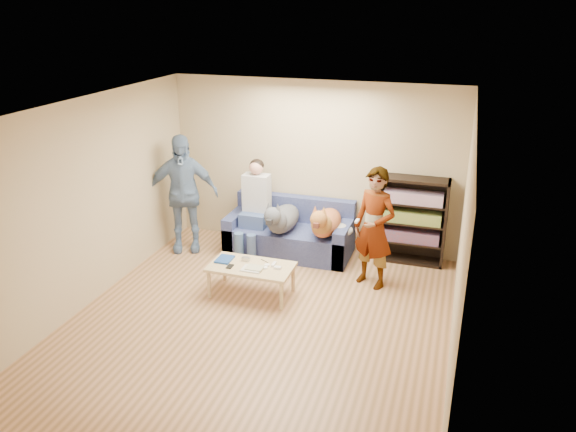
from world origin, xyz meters
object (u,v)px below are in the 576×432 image
(dog_tan, at_px, (325,223))
(bookshelf, at_px, (412,218))
(sofa, at_px, (290,235))
(dog_gray, at_px, (281,219))
(person_standing_right, at_px, (374,228))
(coffee_table, at_px, (251,269))
(notebook_blue, at_px, (225,259))
(camera_silver, at_px, (246,259))
(person_seated, at_px, (255,204))
(person_standing_left, at_px, (182,194))

(dog_tan, xyz_separation_m, bookshelf, (1.20, 0.44, 0.05))
(sofa, relative_size, dog_gray, 1.52)
(person_standing_right, relative_size, sofa, 0.88)
(person_standing_right, height_order, coffee_table, person_standing_right)
(notebook_blue, relative_size, sofa, 0.14)
(notebook_blue, relative_size, camera_silver, 2.36)
(dog_gray, bearing_deg, person_standing_right, -16.52)
(camera_silver, height_order, dog_gray, dog_gray)
(dog_gray, relative_size, bookshelf, 0.96)
(coffee_table, bearing_deg, dog_gray, 88.88)
(notebook_blue, height_order, sofa, sofa)
(camera_silver, bearing_deg, coffee_table, -45.00)
(person_standing_right, relative_size, dog_tan, 1.43)
(notebook_blue, xyz_separation_m, dog_gray, (0.42, 1.15, 0.20))
(person_seated, bearing_deg, dog_gray, -15.43)
(dog_gray, bearing_deg, sofa, 77.87)
(dog_tan, relative_size, bookshelf, 0.89)
(camera_silver, bearing_deg, dog_gray, 82.43)
(person_standing_left, distance_m, dog_tan, 2.22)
(dog_tan, relative_size, coffee_table, 1.06)
(person_standing_right, distance_m, dog_gray, 1.52)
(sofa, height_order, dog_tan, dog_tan)
(person_standing_right, distance_m, person_standing_left, 3.00)
(person_standing_right, xyz_separation_m, dog_gray, (-1.45, 0.43, -0.20))
(camera_silver, relative_size, bookshelf, 0.08)
(person_seated, bearing_deg, coffee_table, -71.26)
(sofa, bearing_deg, dog_gray, -102.13)
(person_standing_right, bearing_deg, dog_gray, -172.05)
(sofa, height_order, bookshelf, bookshelf)
(sofa, distance_m, coffee_table, 1.46)
(person_standing_left, distance_m, sofa, 1.77)
(person_seated, xyz_separation_m, dog_tan, (1.13, -0.08, -0.14))
(sofa, bearing_deg, person_seated, -166.57)
(notebook_blue, distance_m, sofa, 1.49)
(camera_silver, distance_m, dog_gray, 1.11)
(dog_gray, relative_size, dog_tan, 1.08)
(dog_tan, distance_m, coffee_table, 1.45)
(person_standing_left, height_order, person_seated, person_standing_left)
(person_standing_left, bearing_deg, person_seated, -7.07)
(notebook_blue, distance_m, person_seated, 1.33)
(dog_tan, distance_m, bookshelf, 1.28)
(camera_silver, relative_size, dog_tan, 0.09)
(bookshelf, bearing_deg, notebook_blue, -144.23)
(notebook_blue, xyz_separation_m, sofa, (0.48, 1.41, -0.15))
(dog_tan, bearing_deg, notebook_blue, -131.76)
(person_standing_left, bearing_deg, notebook_blue, -63.54)
(person_standing_left, xyz_separation_m, dog_gray, (1.54, 0.14, -0.28))
(person_standing_right, xyz_separation_m, camera_silver, (-1.59, -0.65, -0.39))
(person_standing_left, distance_m, person_seated, 1.11)
(dog_tan, height_order, bookshelf, bookshelf)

